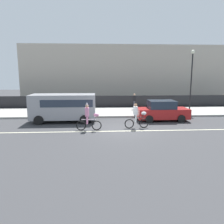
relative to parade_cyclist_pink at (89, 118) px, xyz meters
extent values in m
plane|color=#38383A|center=(2.30, 0.18, -0.84)|extent=(80.00, 80.00, 0.00)
cube|color=beige|center=(2.30, -0.32, -0.84)|extent=(36.00, 0.14, 0.01)
cube|color=#9E9B93|center=(2.30, 6.68, -0.77)|extent=(60.00, 5.00, 0.15)
cube|color=black|center=(2.30, 9.58, -0.14)|extent=(40.00, 0.08, 1.40)
cube|color=#B2A899|center=(4.60, 18.18, 2.91)|extent=(28.00, 8.00, 7.50)
torus|color=black|center=(0.51, -0.01, -0.51)|extent=(0.67, 0.08, 0.67)
torus|color=black|center=(-0.54, 0.01, -0.51)|extent=(0.67, 0.08, 0.67)
cylinder|color=silver|center=(-0.01, 0.00, -0.09)|extent=(0.97, 0.07, 0.05)
cylinder|color=silver|center=(-0.16, 0.00, 0.00)|extent=(0.04, 0.04, 0.18)
cylinder|color=silver|center=(0.41, -0.01, 0.02)|extent=(0.04, 0.04, 0.23)
cylinder|color=silver|center=(0.41, -0.01, 0.14)|extent=(0.04, 0.50, 0.03)
ellipsoid|color=pink|center=(0.49, -0.01, 0.21)|extent=(0.36, 0.21, 0.24)
cube|color=pink|center=(-0.11, 0.00, 0.42)|extent=(0.25, 0.32, 0.56)
sphere|color=tan|center=(-0.11, 0.00, 0.82)|extent=(0.22, 0.22, 0.22)
cone|color=silver|center=(-0.11, 0.00, 1.00)|extent=(0.14, 0.14, 0.16)
cylinder|color=pink|center=(-0.12, -0.14, -0.13)|extent=(0.11, 0.11, 0.48)
cylinder|color=pink|center=(-0.11, 0.14, -0.13)|extent=(0.11, 0.11, 0.48)
torus|color=black|center=(3.82, 0.45, -0.51)|extent=(0.67, 0.13, 0.67)
torus|color=black|center=(2.77, 0.36, -0.51)|extent=(0.67, 0.13, 0.67)
cylinder|color=black|center=(3.30, 0.40, -0.09)|extent=(0.97, 0.13, 0.05)
cylinder|color=black|center=(3.15, 0.39, 0.00)|extent=(0.04, 0.04, 0.18)
cylinder|color=black|center=(3.71, 0.44, 0.02)|extent=(0.04, 0.04, 0.23)
cylinder|color=black|center=(3.71, 0.44, 0.14)|extent=(0.07, 0.50, 0.03)
ellipsoid|color=white|center=(3.80, 0.45, 0.21)|extent=(0.38, 0.23, 0.24)
cube|color=white|center=(3.20, 0.40, 0.42)|extent=(0.27, 0.34, 0.56)
sphere|color=#9E7051|center=(3.20, 0.40, 0.82)|extent=(0.22, 0.22, 0.22)
cone|color=black|center=(3.20, 0.40, 1.00)|extent=(0.14, 0.14, 0.16)
cylinder|color=white|center=(3.21, 0.26, -0.13)|extent=(0.11, 0.11, 0.48)
cylinder|color=white|center=(3.18, 0.54, -0.13)|extent=(0.11, 0.11, 0.48)
cube|color=#99999E|center=(-2.13, 2.88, 0.39)|extent=(5.00, 2.00, 1.90)
cube|color=#283342|center=(-1.73, 2.88, 0.74)|extent=(3.90, 2.02, 0.56)
cylinder|color=black|center=(-0.43, 1.88, -0.49)|extent=(0.70, 0.22, 0.70)
cylinder|color=black|center=(-0.43, 3.88, -0.49)|extent=(0.70, 0.22, 0.70)
cylinder|color=black|center=(-3.83, 1.88, -0.49)|extent=(0.70, 0.22, 0.70)
cylinder|color=black|center=(-3.83, 3.88, -0.49)|extent=(0.70, 0.22, 0.70)
cube|color=#AD1E1E|center=(5.84, 2.89, -0.24)|extent=(4.10, 1.72, 0.80)
cube|color=#232D3D|center=(5.74, 2.89, 0.48)|extent=(2.10, 1.58, 0.64)
cylinder|color=black|center=(7.11, 2.03, -0.54)|extent=(0.60, 0.20, 0.60)
cylinder|color=black|center=(7.11, 3.75, -0.54)|extent=(0.60, 0.20, 0.60)
cylinder|color=black|center=(4.57, 2.03, -0.54)|extent=(0.60, 0.20, 0.60)
cylinder|color=black|center=(4.57, 3.75, -0.54)|extent=(0.60, 0.20, 0.60)
cylinder|color=black|center=(9.65, 6.57, 2.06)|extent=(0.12, 0.12, 5.50)
sphere|color=#EAEACC|center=(9.65, 6.57, 4.99)|extent=(0.36, 0.36, 0.36)
cylinder|color=#33333D|center=(4.32, 7.87, -0.27)|extent=(0.20, 0.20, 0.85)
cube|color=black|center=(4.32, 7.87, 0.44)|extent=(0.32, 0.20, 0.56)
sphere|color=tan|center=(4.32, 7.87, 0.83)|extent=(0.20, 0.20, 0.20)
camera|label=1|loc=(0.70, -14.34, 2.90)|focal=35.00mm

